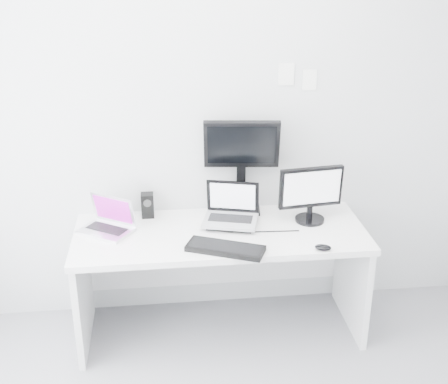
{
  "coord_description": "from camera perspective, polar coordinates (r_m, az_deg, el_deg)",
  "views": [
    {
      "loc": [
        -0.35,
        -2.02,
        2.39
      ],
      "look_at": [
        0.02,
        1.23,
        1.0
      ],
      "focal_mm": 47.83,
      "sensor_mm": 36.0,
      "label": 1
    }
  ],
  "objects": [
    {
      "name": "mouse",
      "position": [
        3.51,
        9.44,
        -5.25
      ],
      "size": [
        0.11,
        0.09,
        0.03
      ],
      "primitive_type": "ellipsoid",
      "rotation": [
        0.0,
        0.0,
        -0.32
      ],
      "color": "black",
      "rests_on": "desk"
    },
    {
      "name": "samsung_monitor",
      "position": [
        3.78,
        8.33,
        -0.17
      ],
      "size": [
        0.43,
        0.23,
        0.37
      ],
      "primitive_type": "cube",
      "rotation": [
        0.0,
        0.0,
        0.12
      ],
      "color": "black",
      "rests_on": "desk"
    },
    {
      "name": "keyboard",
      "position": [
        3.45,
        0.13,
        -5.42
      ],
      "size": [
        0.48,
        0.32,
        0.03
      ],
      "primitive_type": "cube",
      "rotation": [
        0.0,
        0.0,
        -0.41
      ],
      "color": "black",
      "rests_on": "desk"
    },
    {
      "name": "macbook",
      "position": [
        3.69,
        -11.36,
        -2.2
      ],
      "size": [
        0.38,
        0.36,
        0.23
      ],
      "primitive_type": "cube",
      "rotation": [
        0.0,
        0.0,
        -0.58
      ],
      "color": "silver",
      "rests_on": "desk"
    },
    {
      "name": "desk",
      "position": [
        3.86,
        -0.33,
        -8.6
      ],
      "size": [
        1.8,
        0.7,
        0.73
      ],
      "primitive_type": "cube",
      "color": "white",
      "rests_on": "ground"
    },
    {
      "name": "rear_monitor",
      "position": [
        3.83,
        1.66,
        2.63
      ],
      "size": [
        0.49,
        0.23,
        0.65
      ],
      "primitive_type": "cube",
      "rotation": [
        0.0,
        0.0,
        -0.12
      ],
      "color": "black",
      "rests_on": "desk"
    },
    {
      "name": "wall_note_0",
      "position": [
        3.78,
        5.97,
        11.14
      ],
      "size": [
        0.1,
        0.0,
        0.14
      ],
      "primitive_type": "cube",
      "color": "white",
      "rests_on": "back_wall"
    },
    {
      "name": "dell_laptop",
      "position": [
        3.69,
        0.61,
        -1.35
      ],
      "size": [
        0.39,
        0.34,
        0.28
      ],
      "primitive_type": "cube",
      "rotation": [
        0.0,
        0.0,
        -0.26
      ],
      "color": "#A0A1A6",
      "rests_on": "desk"
    },
    {
      "name": "back_wall",
      "position": [
        3.78,
        -0.94,
        7.05
      ],
      "size": [
        3.6,
        0.0,
        3.6
      ],
      "primitive_type": "plane",
      "rotation": [
        1.57,
        0.0,
        0.0
      ],
      "color": "silver",
      "rests_on": "ground"
    },
    {
      "name": "speaker",
      "position": [
        3.87,
        -7.32,
        -1.26
      ],
      "size": [
        0.1,
        0.1,
        0.16
      ],
      "primitive_type": "cube",
      "rotation": [
        0.0,
        0.0,
        -0.23
      ],
      "color": "black",
      "rests_on": "desk"
    },
    {
      "name": "wall_note_1",
      "position": [
        3.83,
        8.18,
        10.55
      ],
      "size": [
        0.09,
        0.0,
        0.13
      ],
      "primitive_type": "cube",
      "color": "white",
      "rests_on": "back_wall"
    }
  ]
}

